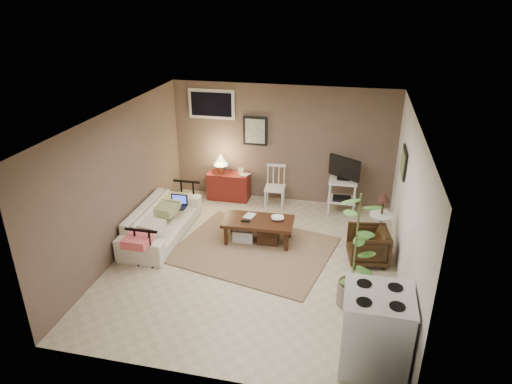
% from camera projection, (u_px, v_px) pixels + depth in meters
% --- Properties ---
extents(floor, '(5.00, 5.00, 0.00)m').
position_uv_depth(floor, '(255.00, 261.00, 7.46)').
color(floor, '#C1B293').
rests_on(floor, ground).
extents(art_back, '(0.50, 0.03, 0.60)m').
position_uv_depth(art_back, '(255.00, 131.00, 9.18)').
color(art_back, black).
extents(art_right, '(0.03, 0.60, 0.45)m').
position_uv_depth(art_right, '(404.00, 162.00, 7.34)').
color(art_right, black).
extents(window, '(0.96, 0.03, 0.60)m').
position_uv_depth(window, '(212.00, 104.00, 9.15)').
color(window, silver).
extents(rug, '(2.88, 2.50, 0.02)m').
position_uv_depth(rug, '(253.00, 249.00, 7.77)').
color(rug, '#7F644A').
rests_on(rug, floor).
extents(coffee_table, '(1.23, 0.67, 0.46)m').
position_uv_depth(coffee_table, '(258.00, 229.00, 7.92)').
color(coffee_table, '#3D1E10').
rests_on(coffee_table, floor).
extents(sofa, '(0.59, 2.04, 0.80)m').
position_uv_depth(sofa, '(161.00, 216.00, 8.05)').
color(sofa, silver).
rests_on(sofa, floor).
extents(sofa_pillows, '(0.39, 1.94, 0.14)m').
position_uv_depth(sofa_pillows, '(158.00, 218.00, 7.80)').
color(sofa_pillows, beige).
rests_on(sofa_pillows, sofa).
extents(sofa_end_rails, '(0.55, 2.03, 0.68)m').
position_uv_depth(sofa_end_rails, '(168.00, 220.00, 8.05)').
color(sofa_end_rails, black).
rests_on(sofa_end_rails, floor).
extents(laptop, '(0.31, 0.23, 0.21)m').
position_uv_depth(laptop, '(179.00, 203.00, 8.28)').
color(laptop, black).
rests_on(laptop, sofa).
extents(red_console, '(0.86, 0.38, 0.99)m').
position_uv_depth(red_console, '(228.00, 184.00, 9.54)').
color(red_console, maroon).
rests_on(red_console, floor).
extents(spindle_chair, '(0.41, 0.41, 0.86)m').
position_uv_depth(spindle_chair, '(275.00, 188.00, 9.17)').
color(spindle_chair, silver).
rests_on(spindle_chair, floor).
extents(tv_stand, '(0.61, 0.44, 1.15)m').
position_uv_depth(tv_stand, '(343.00, 184.00, 8.84)').
color(tv_stand, silver).
rests_on(tv_stand, floor).
extents(side_table, '(0.39, 0.39, 1.05)m').
position_uv_depth(side_table, '(382.00, 213.00, 7.60)').
color(side_table, silver).
rests_on(side_table, floor).
extents(armchair, '(0.66, 0.69, 0.63)m').
position_uv_depth(armchair, '(368.00, 244.00, 7.34)').
color(armchair, black).
rests_on(armchair, floor).
extents(potted_plant, '(0.44, 0.44, 1.74)m').
position_uv_depth(potted_plant, '(356.00, 247.00, 6.08)').
color(potted_plant, gray).
rests_on(potted_plant, floor).
extents(stove, '(0.77, 0.72, 1.01)m').
position_uv_depth(stove, '(375.00, 330.00, 5.22)').
color(stove, silver).
rests_on(stove, floor).
extents(bowl, '(0.23, 0.10, 0.22)m').
position_uv_depth(bowl, '(278.00, 214.00, 7.82)').
color(bowl, '#3D1E10').
rests_on(bowl, coffee_table).
extents(book_table, '(0.17, 0.05, 0.23)m').
position_uv_depth(book_table, '(245.00, 210.00, 7.96)').
color(book_table, '#3D1E10').
rests_on(book_table, coffee_table).
extents(book_console, '(0.15, 0.07, 0.21)m').
position_uv_depth(book_console, '(242.00, 169.00, 9.36)').
color(book_console, '#3D1E10').
rests_on(book_console, red_console).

